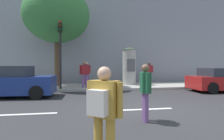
# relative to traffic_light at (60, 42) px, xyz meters

# --- Properties ---
(ground_plane) EXTENTS (80.00, 80.00, 0.00)m
(ground_plane) POSITION_rel_traffic_light_xyz_m (3.50, -5.24, -2.93)
(ground_plane) COLOR #2B2B2D
(sidewalk_curb) EXTENTS (36.00, 4.00, 0.15)m
(sidewalk_curb) POSITION_rel_traffic_light_xyz_m (3.50, 1.76, -2.86)
(sidewalk_curb) COLOR #9E9B93
(sidewalk_curb) RESTS_ON ground_plane
(lane_markings) EXTENTS (25.80, 0.16, 0.01)m
(lane_markings) POSITION_rel_traffic_light_xyz_m (3.50, -5.24, -2.93)
(lane_markings) COLOR silver
(lane_markings) RESTS_ON ground_plane
(building_backdrop) EXTENTS (36.00, 5.00, 8.91)m
(building_backdrop) POSITION_rel_traffic_light_xyz_m (3.50, 6.76, 1.52)
(building_backdrop) COLOR gray
(building_backdrop) RESTS_ON ground_plane
(traffic_light) EXTENTS (0.24, 0.45, 4.12)m
(traffic_light) POSITION_rel_traffic_light_xyz_m (0.00, 0.00, 0.00)
(traffic_light) COLOR black
(traffic_light) RESTS_ON sidewalk_curb
(poster_column) EXTENTS (1.09, 1.09, 2.79)m
(poster_column) POSITION_rel_traffic_light_xyz_m (4.78, 2.04, -1.37)
(poster_column) COLOR #9E9B93
(poster_column) RESTS_ON sidewalk_curb
(street_tree) EXTENTS (4.40, 4.40, 6.70)m
(street_tree) POSITION_rel_traffic_light_xyz_m (-0.38, 1.66, 2.03)
(street_tree) COLOR #4C3826
(street_tree) RESTS_ON sidewalk_curb
(pedestrian_in_dark_shirt) EXTENTS (0.52, 0.51, 1.52)m
(pedestrian_in_dark_shirt) POSITION_rel_traffic_light_xyz_m (1.48, -8.78, -2.03)
(pedestrian_in_dark_shirt) COLOR #B78C33
(pedestrian_in_dark_shirt) RESTS_ON ground_plane
(pedestrian_with_bag) EXTENTS (0.29, 0.59, 1.58)m
(pedestrian_with_bag) POSITION_rel_traffic_light_xyz_m (2.91, -6.61, -2.02)
(pedestrian_with_bag) COLOR #724C84
(pedestrian_with_bag) RESTS_ON ground_plane
(pedestrian_tallest) EXTENTS (0.54, 0.38, 1.66)m
(pedestrian_tallest) POSITION_rel_traffic_light_xyz_m (6.65, 2.80, -1.81)
(pedestrian_tallest) COLOR black
(pedestrian_tallest) RESTS_ON sidewalk_curb
(pedestrian_in_light_jacket) EXTENTS (0.59, 0.39, 1.69)m
(pedestrian_in_light_jacket) POSITION_rel_traffic_light_xyz_m (1.65, 2.87, -1.79)
(pedestrian_in_light_jacket) COLOR #724C84
(pedestrian_in_light_jacket) RESTS_ON sidewalk_curb
(pedestrian_near_pole) EXTENTS (0.65, 0.45, 1.68)m
(pedestrian_near_pole) POSITION_rel_traffic_light_xyz_m (1.45, 0.52, -1.78)
(pedestrian_near_pole) COLOR #724C84
(pedestrian_near_pole) RESTS_ON sidewalk_curb
(parked_car_dark) EXTENTS (4.29, 2.01, 1.53)m
(parked_car_dark) POSITION_rel_traffic_light_xyz_m (-2.29, -1.69, -2.19)
(parked_car_dark) COLOR navy
(parked_car_dark) RESTS_ON ground_plane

